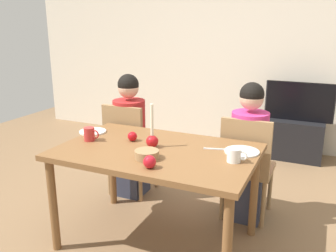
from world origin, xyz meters
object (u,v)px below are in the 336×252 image
Objects in this scene: candle_centerpiece at (152,138)px; plate_left at (93,132)px; plate_right at (242,151)px; apple_by_left_plate at (132,136)px; mug_right at (234,155)px; bowl_walnuts at (147,154)px; tv_stand at (295,139)px; person_right_child at (248,155)px; person_left_child at (130,138)px; chair_right at (247,163)px; chair_left at (128,144)px; apple_near_candle at (150,162)px; mug_left at (90,134)px; dining_table at (157,160)px; tv at (299,102)px.

candle_centerpiece is 0.63m from plate_left.
plate_right is 0.82m from apple_by_left_plate.
mug_right reaches higher than bowl_walnuts.
tv_stand is 4.80× the size of mug_right.
person_left_child is at bearing 180.00° from person_right_child.
chair_right is 0.77× the size of person_left_child.
person_left_child is 16.07× the size of apple_by_left_plate.
person_right_child is 0.49m from plate_right.
chair_left is 1.04m from bowl_walnuts.
tv_stand is 7.76× the size of apple_near_candle.
plate_right is 3.31× the size of apple_by_left_plate.
person_left_child is (-0.00, 0.03, 0.06)m from chair_left.
candle_centerpiece is 0.64m from plate_right.
mug_left is at bearing -119.50° from tv_stand.
chair_right is (0.53, 0.61, -0.15)m from dining_table.
plate_right is 0.20m from mug_right.
dining_table is 2.46m from tv_stand.
plate_left is 1.70× the size of mug_left.
tv is (1.36, 1.66, 0.14)m from person_left_child.
chair_right reaches higher than mug_right.
tv is 2.58m from plate_left.
candle_centerpiece is 2.40× the size of mug_right.
mug_left is (-1.32, -2.33, 0.09)m from tv.
person_left_child is 1.00× the size of person_right_child.
chair_left is 2.19m from tv_stand.
tv is at bearing 60.51° from mug_left.
chair_right is 1.06m from apple_near_candle.
apple_by_left_plate is (-0.25, 0.09, 0.12)m from dining_table.
apple_near_candle is 0.55m from apple_by_left_plate.
plate_right is (1.16, -0.42, 0.24)m from chair_left.
chair_left is 1.00× the size of chair_right.
person_left_child is at bearing -129.42° from tv_stand.
person_left_child is 8.78× the size of mug_right.
apple_near_candle is at bearing -145.00° from mug_right.
plate_left is at bearing 148.01° from apple_near_candle.
tv reaches higher than plate_left.
tv_stand is at bearing 71.49° from dining_table.
dining_table is at bearing -129.43° from person_right_child.
mug_right is at bearing -0.91° from dining_table.
mug_right is at bearing 18.29° from bowl_walnuts.
tv is at bearing 50.60° from person_left_child.
plate_left reaches higher than tv_stand.
mug_left is at bearing -178.80° from mug_right.
person_right_child is 0.69m from mug_right.
plate_left is 0.42m from apple_by_left_plate.
candle_centerpiece is at bearing 176.54° from mug_right.
bowl_walnuts is at bearing -83.76° from dining_table.
tv is (0.00, 0.00, 0.47)m from tv_stand.
chair_left is at bearing 127.68° from bowl_walnuts.
person_right_child reaches higher than tv_stand.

